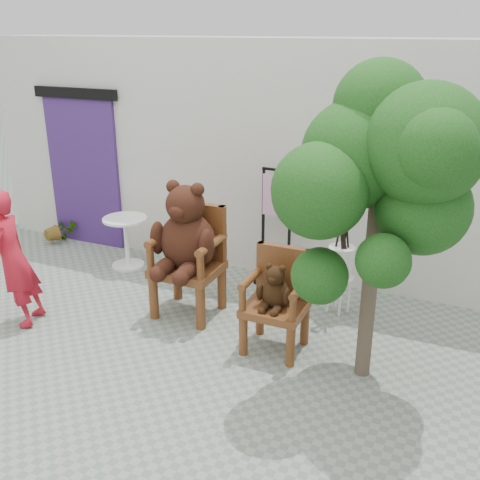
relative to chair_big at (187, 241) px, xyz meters
The scene contains 11 objects.
ground_plane 1.57m from the chair_big, 66.73° to the right, with size 60.00×60.00×0.00m, color gray.
back_wall 2.07m from the chair_big, 75.05° to the left, with size 9.00×1.00×3.00m, color beige.
doorway 2.86m from the chair_big, 150.82° to the left, with size 1.40×0.11×2.33m.
chair_big is the anchor object (origin of this frame).
chair_small 1.25m from the chair_big, 13.97° to the right, with size 0.60×0.55×1.06m.
person 1.90m from the chair_big, 149.25° to the right, with size 0.55×0.36×1.52m, color #B61627.
cafe_table 1.72m from the chair_big, 149.63° to the left, with size 0.60×0.60×0.70m.
display_stand 1.35m from the chair_big, 61.50° to the left, with size 0.47×0.37×1.51m.
stool_bucket 1.75m from the chair_big, 23.99° to the left, with size 0.32×0.32×1.45m.
tree 2.52m from the chair_big, 13.15° to the right, with size 1.63×1.60×2.90m.
potted_plant 3.19m from the chair_big, 158.08° to the left, with size 0.38×0.33×0.42m, color #0E340E.
Camera 1 is at (2.39, -3.91, 3.13)m, focal length 42.00 mm.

